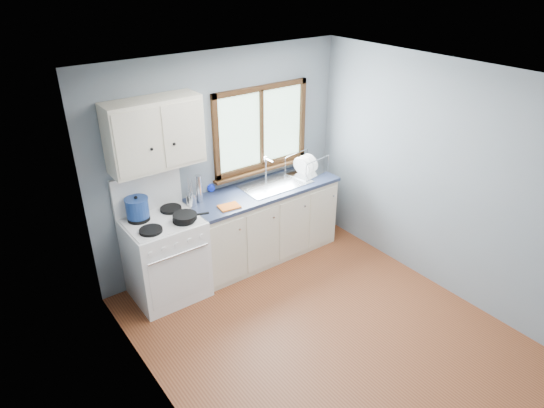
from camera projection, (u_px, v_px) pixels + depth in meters
floor at (321, 332)px, 4.87m from camera, size 3.20×3.60×0.02m
ceiling at (336, 80)px, 3.72m from camera, size 3.20×3.60×0.02m
wall_back at (222, 161)px, 5.59m from camera, size 3.20×0.02×2.50m
wall_front at (524, 339)px, 3.00m from camera, size 3.20×0.02×2.50m
wall_left at (159, 289)px, 3.45m from camera, size 0.02×3.60×2.50m
wall_right at (440, 179)px, 5.14m from camera, size 0.02×3.60×2.50m
gas_range at (165, 256)px, 5.19m from camera, size 0.76×0.69×1.36m
base_cabinets at (263, 226)px, 5.93m from camera, size 1.85×0.60×0.88m
countertop at (263, 190)px, 5.71m from camera, size 1.89×0.64×0.04m
sink at (275, 189)px, 5.82m from camera, size 0.84×0.46×0.44m
window at (261, 134)px, 5.74m from camera, size 1.36×0.10×1.03m
upper_cabinets at (155, 134)px, 4.76m from camera, size 0.95×0.35×0.70m
skillet at (185, 216)px, 4.95m from camera, size 0.40×0.32×0.05m
stockpot at (137, 207)px, 4.95m from camera, size 0.26×0.26×0.24m
utensil_crock at (191, 200)px, 5.27m from camera, size 0.14×0.14×0.35m
thermos at (199, 189)px, 5.31m from camera, size 0.08×0.08×0.32m
soap_bottle at (211, 183)px, 5.54m from camera, size 0.12×0.12×0.23m
dish_towel at (229, 207)px, 5.27m from camera, size 0.24×0.19×0.02m
dish_rack at (306, 168)px, 6.06m from camera, size 0.53×0.44×0.24m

